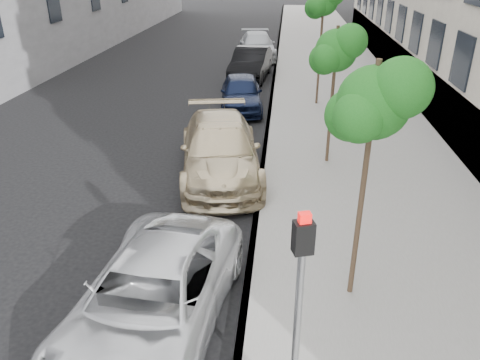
# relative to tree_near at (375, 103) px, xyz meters

# --- Properties ---
(ground) EXTENTS (160.00, 160.00, 0.00)m
(ground) POSITION_rel_tree_near_xyz_m (-3.23, -1.50, -3.94)
(ground) COLOR black
(ground) RESTS_ON ground
(sidewalk) EXTENTS (6.40, 72.00, 0.14)m
(sidewalk) POSITION_rel_tree_near_xyz_m (1.07, 22.50, -3.87)
(sidewalk) COLOR gray
(sidewalk) RESTS_ON ground
(curb) EXTENTS (0.15, 72.00, 0.14)m
(curb) POSITION_rel_tree_near_xyz_m (-2.05, 22.50, -3.87)
(curb) COLOR #9E9B93
(curb) RESTS_ON ground
(tree_near) EXTENTS (1.59, 1.39, 4.59)m
(tree_near) POSITION_rel_tree_near_xyz_m (0.00, 0.00, 0.00)
(tree_near) COLOR #38281C
(tree_near) RESTS_ON sidewalk
(tree_mid) EXTENTS (1.60, 1.40, 4.25)m
(tree_mid) POSITION_rel_tree_near_xyz_m (0.00, 6.50, -0.34)
(tree_mid) COLOR #38281C
(tree_mid) RESTS_ON sidewalk
(tree_far) EXTENTS (1.58, 1.38, 5.07)m
(tree_far) POSITION_rel_tree_near_xyz_m (-0.00, 13.00, 0.47)
(tree_far) COLOR #38281C
(tree_far) RESTS_ON sidewalk
(signal_pole) EXTENTS (0.28, 0.24, 3.28)m
(signal_pole) POSITION_rel_tree_near_xyz_m (-1.18, -2.79, -1.75)
(signal_pole) COLOR #939699
(signal_pole) RESTS_ON sidewalk
(minivan) EXTENTS (2.90, 5.40, 1.44)m
(minivan) POSITION_rel_tree_near_xyz_m (-3.62, -1.28, -3.22)
(minivan) COLOR silver
(minivan) RESTS_ON ground
(suv) EXTENTS (3.26, 6.00, 1.65)m
(suv) POSITION_rel_tree_near_xyz_m (-3.33, 5.46, -3.11)
(suv) COLOR beige
(suv) RESTS_ON ground
(sedan_blue) EXTENTS (2.20, 4.48, 1.47)m
(sedan_blue) POSITION_rel_tree_near_xyz_m (-3.33, 12.23, -3.20)
(sedan_blue) COLOR black
(sedan_blue) RESTS_ON ground
(sedan_black) EXTENTS (2.17, 5.10, 1.64)m
(sedan_black) POSITION_rel_tree_near_xyz_m (-3.33, 17.80, -3.12)
(sedan_black) COLOR black
(sedan_black) RESTS_ON ground
(sedan_rear) EXTENTS (2.88, 5.67, 1.58)m
(sedan_rear) POSITION_rel_tree_near_xyz_m (-3.35, 23.60, -3.15)
(sedan_rear) COLOR #9FA2A7
(sedan_rear) RESTS_ON ground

